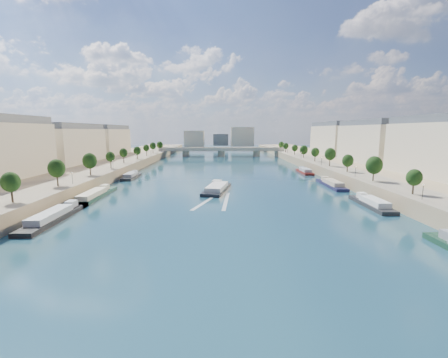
{
  "coord_description": "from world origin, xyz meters",
  "views": [
    {
      "loc": [
        -1.91,
        -32.39,
        23.44
      ],
      "look_at": [
        -0.09,
        80.56,
        5.0
      ],
      "focal_mm": 24.0,
      "sensor_mm": 36.0,
      "label": 1
    }
  ],
  "objects": [
    {
      "name": "ground",
      "position": [
        0.0,
        100.0,
        0.0
      ],
      "size": [
        700.0,
        700.0,
        0.0
      ],
      "primitive_type": "plane",
      "color": "#0D2F3C",
      "rests_on": "ground"
    },
    {
      "name": "quay_left",
      "position": [
        -72.0,
        100.0,
        2.5
      ],
      "size": [
        44.0,
        520.0,
        5.0
      ],
      "primitive_type": "cube",
      "color": "#9E8460",
      "rests_on": "ground"
    },
    {
      "name": "quay_right",
      "position": [
        72.0,
        100.0,
        2.5
      ],
      "size": [
        44.0,
        520.0,
        5.0
      ],
      "primitive_type": "cube",
      "color": "#9E8460",
      "rests_on": "ground"
    },
    {
      "name": "pave_left",
      "position": [
        -57.0,
        100.0,
        5.05
      ],
      "size": [
        14.0,
        520.0,
        0.1
      ],
      "primitive_type": "cube",
      "color": "gray",
      "rests_on": "quay_left"
    },
    {
      "name": "pave_right",
      "position": [
        57.0,
        100.0,
        5.05
      ],
      "size": [
        14.0,
        520.0,
        0.1
      ],
      "primitive_type": "cube",
      "color": "gray",
      "rests_on": "quay_right"
    },
    {
      "name": "trees_left",
      "position": [
        -55.0,
        102.0,
        10.48
      ],
      "size": [
        4.8,
        268.8,
        8.26
      ],
      "color": "#382B1E",
      "rests_on": "ground"
    },
    {
      "name": "trees_right",
      "position": [
        55.0,
        110.0,
        10.48
      ],
      "size": [
        4.8,
        268.8,
        8.26
      ],
      "color": "#382B1E",
      "rests_on": "ground"
    },
    {
      "name": "lamps_left",
      "position": [
        -52.5,
        90.0,
        7.78
      ],
      "size": [
        0.36,
        200.36,
        4.28
      ],
      "color": "black",
      "rests_on": "ground"
    },
    {
      "name": "lamps_right",
      "position": [
        52.5,
        105.0,
        7.78
      ],
      "size": [
        0.36,
        200.36,
        4.28
      ],
      "color": "black",
      "rests_on": "ground"
    },
    {
      "name": "buildings_left",
      "position": [
        -85.0,
        112.0,
        16.45
      ],
      "size": [
        16.0,
        226.0,
        23.2
      ],
      "color": "beige",
      "rests_on": "ground"
    },
    {
      "name": "buildings_right",
      "position": [
        85.0,
        112.0,
        16.45
      ],
      "size": [
        16.0,
        226.0,
        23.2
      ],
      "color": "beige",
      "rests_on": "ground"
    },
    {
      "name": "skyline",
      "position": [
        3.19,
        319.52,
        14.66
      ],
      "size": [
        79.0,
        42.0,
        22.0
      ],
      "color": "beige",
      "rests_on": "ground"
    },
    {
      "name": "bridge",
      "position": [
        0.0,
        238.76,
        5.08
      ],
      "size": [
        112.0,
        12.0,
        8.15
      ],
      "color": "#C1B79E",
      "rests_on": "ground"
    },
    {
      "name": "tour_barge",
      "position": [
        -2.84,
        82.38,
        0.89
      ],
      "size": [
        12.01,
        25.88,
        3.58
      ],
      "rotation": [
        0.0,
        0.0,
        -0.2
      ],
      "color": "black",
      "rests_on": "ground"
    },
    {
      "name": "wake",
      "position": [
        -2.84,
        65.7,
        0.02
      ],
      "size": [
        12.76,
        26.01,
        0.04
      ],
      "color": "silver",
      "rests_on": "ground"
    },
    {
      "name": "moored_barges_left",
      "position": [
        -45.5,
        43.76,
        0.84
      ],
      "size": [
        5.0,
        161.9,
        3.6
      ],
      "color": "black",
      "rests_on": "ground"
    },
    {
      "name": "moored_barges_right",
      "position": [
        45.5,
        55.03,
        0.84
      ],
      "size": [
        5.0,
        168.17,
        3.6
      ],
      "color": "black",
      "rests_on": "ground"
    }
  ]
}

